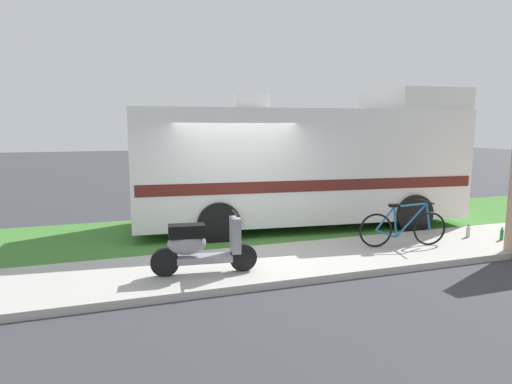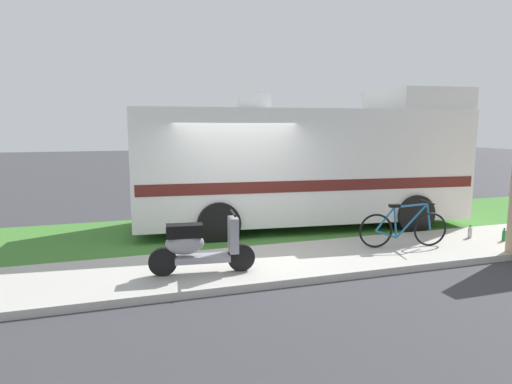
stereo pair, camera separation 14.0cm
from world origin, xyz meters
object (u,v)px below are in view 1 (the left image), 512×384
scooter (200,245)px  bottle_spare (502,235)px  bicycle (403,227)px  bottle_green (468,232)px  motorhome_rv (304,163)px  pickup_truck_near (383,165)px

scooter → bottle_spare: (6.27, 0.07, -0.34)m
bicycle → bottle_spare: size_ratio=6.51×
bottle_green → scooter: bearing=-175.3°
scooter → motorhome_rv: bearing=42.8°
motorhome_rv → bottle_green: bearing=-41.9°
scooter → bicycle: bearing=4.6°
scooter → pickup_truck_near: bearing=41.0°
pickup_truck_near → bottle_green: pickup_truck_near is taller
motorhome_rv → scooter: 4.36m
scooter → bicycle: (4.04, 0.33, -0.08)m
motorhome_rv → scooter: motorhome_rv is taller
motorhome_rv → bicycle: motorhome_rv is taller
bicycle → bottle_green: 1.79m
scooter → bottle_spare: 6.28m
bicycle → scooter: bearing=-175.4°
bottle_green → bottle_spare: bearing=-41.4°
bicycle → bottle_green: (1.77, 0.15, -0.26)m
bicycle → pickup_truck_near: pickup_truck_near is taller
bicycle → bottle_spare: bearing=-6.7°
motorhome_rv → scooter: size_ratio=4.70×
motorhome_rv → scooter: bearing=-137.2°
bottle_green → pickup_truck_near: bearing=68.7°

